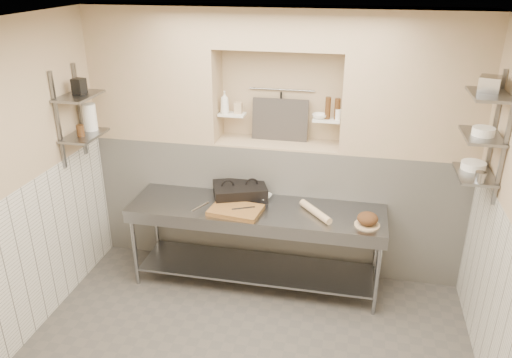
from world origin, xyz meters
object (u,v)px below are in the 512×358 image
(cutting_board, at_px, (236,210))
(jug_left, at_px, (90,117))
(mixing_bowl, at_px, (261,197))
(bowl_alcove, at_px, (319,116))
(rolling_pin, at_px, (315,212))
(prep_table, at_px, (256,231))
(bottle_soap, at_px, (225,102))
(panini_press, at_px, (240,191))
(bread_loaf, at_px, (368,219))

(cutting_board, bearing_deg, jug_left, 175.01)
(mixing_bowl, relative_size, bowl_alcove, 1.43)
(rolling_pin, bearing_deg, prep_table, 178.18)
(bottle_soap, distance_m, bowl_alcove, 1.00)
(rolling_pin, height_order, jug_left, jug_left)
(panini_press, bearing_deg, bowl_alcove, 3.63)
(bread_loaf, bearing_deg, prep_table, 173.13)
(prep_table, height_order, bottle_soap, bottle_soap)
(prep_table, height_order, mixing_bowl, mixing_bowl)
(mixing_bowl, bearing_deg, bread_loaf, -17.66)
(panini_press, relative_size, mixing_bowl, 3.01)
(bread_loaf, bearing_deg, bottle_soap, 156.44)
(bread_loaf, bearing_deg, cutting_board, 179.67)
(cutting_board, xyz_separation_m, rolling_pin, (0.78, 0.11, 0.01))
(bowl_alcove, bearing_deg, cutting_board, -136.64)
(panini_press, distance_m, cutting_board, 0.34)
(prep_table, distance_m, bread_loaf, 1.16)
(mixing_bowl, xyz_separation_m, bottle_soap, (-0.46, 0.33, 0.91))
(bread_loaf, relative_size, bottle_soap, 0.83)
(mixing_bowl, relative_size, bread_loaf, 1.08)
(cutting_board, xyz_separation_m, bread_loaf, (1.28, -0.01, 0.05))
(panini_press, relative_size, bread_loaf, 3.24)
(bowl_alcove, bearing_deg, prep_table, -134.43)
(mixing_bowl, height_order, jug_left, jug_left)
(bowl_alcove, relative_size, jug_left, 0.55)
(panini_press, relative_size, cutting_board, 1.28)
(bowl_alcove, distance_m, jug_left, 2.33)
(mixing_bowl, distance_m, rolling_pin, 0.64)
(bottle_soap, bearing_deg, mixing_bowl, -35.70)
(prep_table, relative_size, bottle_soap, 10.94)
(cutting_board, relative_size, bowl_alcove, 3.37)
(jug_left, bearing_deg, bottle_soap, 22.88)
(rolling_pin, distance_m, bread_loaf, 0.51)
(bread_loaf, bearing_deg, jug_left, 177.12)
(mixing_bowl, bearing_deg, bowl_alcove, 32.40)
(bowl_alcove, bearing_deg, jug_left, -166.33)
(prep_table, xyz_separation_m, cutting_board, (-0.18, -0.13, 0.28))
(prep_table, distance_m, bottle_soap, 1.38)
(cutting_board, bearing_deg, prep_table, 35.34)
(cutting_board, relative_size, jug_left, 1.85)
(bottle_soap, height_order, bowl_alcove, bottle_soap)
(cutting_board, height_order, bread_loaf, bread_loaf)
(panini_press, height_order, bread_loaf, panini_press)
(bottle_soap, bearing_deg, jug_left, -157.12)
(panini_press, xyz_separation_m, bread_loaf, (1.32, -0.34, 0.00))
(prep_table, distance_m, cutting_board, 0.35)
(panini_press, relative_size, jug_left, 2.36)
(panini_press, bearing_deg, bread_loaf, -35.50)
(mixing_bowl, bearing_deg, panini_press, -178.96)
(bottle_soap, bearing_deg, bowl_alcove, 0.94)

